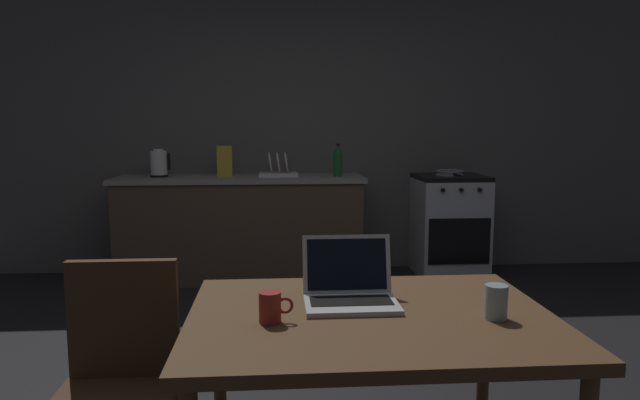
{
  "coord_description": "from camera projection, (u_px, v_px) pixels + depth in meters",
  "views": [
    {
      "loc": [
        -0.27,
        -2.84,
        1.36
      ],
      "look_at": [
        0.01,
        0.78,
        0.89
      ],
      "focal_mm": 32.54,
      "sensor_mm": 36.0,
      "label": 1
    }
  ],
  "objects": [
    {
      "name": "ground_plane",
      "position": [
        330.0,
        389.0,
        3.0
      ],
      "size": [
        12.0,
        12.0,
        0.0
      ],
      "primitive_type": "plane",
      "color": "black"
    },
    {
      "name": "back_wall",
      "position": [
        336.0,
        125.0,
        5.43
      ],
      "size": [
        6.4,
        0.1,
        2.71
      ],
      "primitive_type": "cube",
      "color": "#555552",
      "rests_on": "ground_plane"
    },
    {
      "name": "kitchen_counter",
      "position": [
        241.0,
        227.0,
        5.13
      ],
      "size": [
        2.16,
        0.64,
        0.91
      ],
      "color": "#4C3D2D",
      "rests_on": "ground_plane"
    },
    {
      "name": "stove_oven",
      "position": [
        449.0,
        225.0,
        5.27
      ],
      "size": [
        0.6,
        0.62,
        0.91
      ],
      "color": "#B7BABF",
      "rests_on": "ground_plane"
    },
    {
      "name": "dining_table",
      "position": [
        370.0,
        333.0,
        1.93
      ],
      "size": [
        1.21,
        0.91,
        0.74
      ],
      "color": "brown",
      "rests_on": "ground_plane"
    },
    {
      "name": "chair",
      "position": [
        118.0,
        376.0,
        1.96
      ],
      "size": [
        0.4,
        0.4,
        0.89
      ],
      "rotation": [
        0.0,
        0.0,
        0.06
      ],
      "color": "#4C331E",
      "rests_on": "ground_plane"
    },
    {
      "name": "laptop",
      "position": [
        350.0,
        291.0,
        2.02
      ],
      "size": [
        0.32,
        0.28,
        0.22
      ],
      "rotation": [
        0.0,
        0.0,
        0.21
      ],
      "color": "silver",
      "rests_on": "dining_table"
    },
    {
      "name": "electric_kettle",
      "position": [
        159.0,
        164.0,
        5.0
      ],
      "size": [
        0.17,
        0.15,
        0.24
      ],
      "color": "black",
      "rests_on": "kitchen_counter"
    },
    {
      "name": "bottle",
      "position": [
        338.0,
        161.0,
        5.07
      ],
      "size": [
        0.08,
        0.08,
        0.29
      ],
      "color": "#19592D",
      "rests_on": "kitchen_counter"
    },
    {
      "name": "frying_pan",
      "position": [
        450.0,
        173.0,
        5.18
      ],
      "size": [
        0.26,
        0.44,
        0.05
      ],
      "color": "gray",
      "rests_on": "stove_oven"
    },
    {
      "name": "coffee_mug",
      "position": [
        271.0,
        307.0,
        1.83
      ],
      "size": [
        0.11,
        0.07,
        0.1
      ],
      "color": "#9E2D28",
      "rests_on": "dining_table"
    },
    {
      "name": "drinking_glass",
      "position": [
        496.0,
        302.0,
        1.86
      ],
      "size": [
        0.07,
        0.07,
        0.11
      ],
      "color": "#99B7C6",
      "rests_on": "dining_table"
    },
    {
      "name": "cereal_box",
      "position": [
        225.0,
        161.0,
        5.06
      ],
      "size": [
        0.13,
        0.05,
        0.27
      ],
      "color": "gold",
      "rests_on": "kitchen_counter"
    },
    {
      "name": "dish_rack",
      "position": [
        278.0,
        171.0,
        5.09
      ],
      "size": [
        0.34,
        0.26,
        0.21
      ],
      "color": "silver",
      "rests_on": "kitchen_counter"
    }
  ]
}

